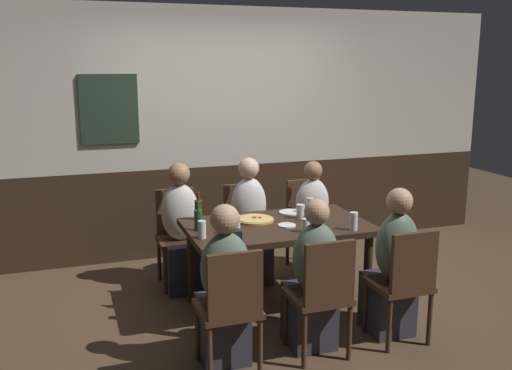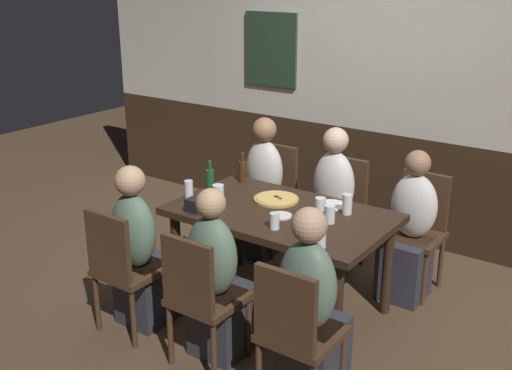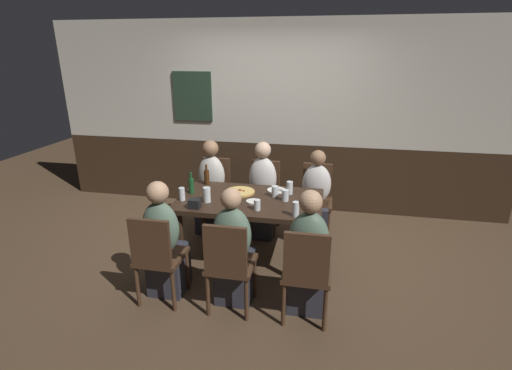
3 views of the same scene
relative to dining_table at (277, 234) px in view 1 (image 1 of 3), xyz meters
name	(u,v)px [view 1 (image 1 of 3)]	position (x,y,z in m)	size (l,w,h in m)	color
ground_plane	(277,308)	(0.00, 0.00, -0.65)	(12.00, 12.00, 0.00)	#4C3826
wall_back	(221,133)	(-0.01, 1.65, 0.65)	(6.40, 0.13, 2.60)	#332316
dining_table	(277,234)	(0.00, 0.00, 0.00)	(1.49, 0.89, 0.74)	black
chair_left_near	(231,304)	(-0.65, -0.86, -0.16)	(0.40, 0.40, 0.88)	#422B1C
chair_mid_near	(322,291)	(0.00, -0.86, -0.16)	(0.40, 0.40, 0.88)	#422B1C
chair_left_far	(178,231)	(-0.65, 0.86, -0.16)	(0.40, 0.40, 0.88)	#422B1C
chair_right_far	(307,219)	(0.65, 0.86, -0.16)	(0.40, 0.40, 0.88)	#422B1C
chair_mid_far	(245,225)	(0.00, 0.86, -0.16)	(0.40, 0.40, 0.88)	#422B1C
chair_right_near	(404,280)	(0.65, -0.86, -0.16)	(0.40, 0.40, 0.88)	#422B1C
person_left_near	(224,297)	(-0.65, -0.70, -0.17)	(0.34, 0.37, 1.14)	#2D2D38
person_mid_near	(312,286)	(0.00, -0.70, -0.19)	(0.34, 0.37, 1.12)	#2D2D38
person_left_far	(182,237)	(-0.65, 0.70, -0.16)	(0.34, 0.37, 1.16)	#2D2D38
person_right_far	(314,227)	(0.65, 0.70, -0.19)	(0.34, 0.37, 1.10)	#2D2D38
person_mid_far	(250,229)	(0.00, 0.70, -0.16)	(0.34, 0.37, 1.17)	#2D2D38
person_right_near	(392,273)	(0.65, -0.70, -0.17)	(0.34, 0.37, 1.15)	#2D2D38
pizza	(255,219)	(-0.14, 0.15, 0.10)	(0.32, 0.32, 0.03)	tan
beer_glass_tall	(354,222)	(0.51, -0.35, 0.15)	(0.06, 0.06, 0.14)	silver
pint_glass_amber	(306,226)	(0.13, -0.28, 0.14)	(0.06, 0.06, 0.11)	silver
pint_glass_pale	(318,214)	(0.37, 0.01, 0.14)	(0.07, 0.07, 0.12)	silver
tumbler_water	(235,226)	(-0.41, -0.17, 0.16)	(0.08, 0.08, 0.15)	silver
highball_clear	(301,212)	(0.25, 0.10, 0.14)	(0.07, 0.07, 0.12)	silver
beer_glass_half	(202,231)	(-0.67, -0.18, 0.15)	(0.06, 0.06, 0.14)	silver
tumbler_short	(310,207)	(0.39, 0.22, 0.15)	(0.07, 0.07, 0.14)	silver
beer_bottle_green	(198,219)	(-0.65, 0.04, 0.18)	(0.06, 0.06, 0.23)	#194723
beer_bottle_brown	(198,209)	(-0.58, 0.34, 0.18)	(0.06, 0.06, 0.24)	#42230F
plate_white_large	(291,212)	(0.24, 0.29, 0.09)	(0.20, 0.20, 0.01)	white
plate_white_small	(287,225)	(0.05, -0.08, 0.09)	(0.15, 0.15, 0.01)	white
condiment_caddy	(233,236)	(-0.48, -0.34, 0.13)	(0.11, 0.09, 0.09)	black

